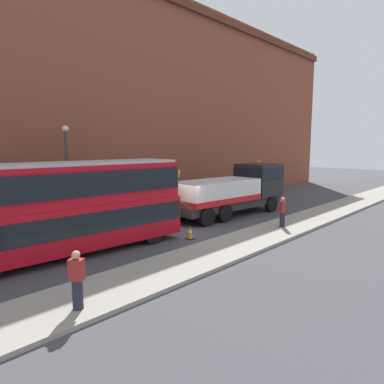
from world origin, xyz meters
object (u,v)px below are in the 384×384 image
(pedestrian_onlooker, at_px, (77,281))
(pedestrian_bystander, at_px, (283,213))
(recovery_tow_truck, at_px, (234,189))
(street_lamp, at_px, (67,169))
(traffic_cone_near_bus, at_px, (190,233))
(double_decker_bus, at_px, (64,205))

(pedestrian_onlooker, relative_size, pedestrian_bystander, 1.00)
(recovery_tow_truck, distance_m, street_lamp, 10.88)
(pedestrian_bystander, xyz_separation_m, street_lamp, (-8.45, 8.51, 2.49))
(pedestrian_onlooker, relative_size, traffic_cone_near_bus, 2.38)
(pedestrian_onlooker, xyz_separation_m, traffic_cone_near_bus, (7.90, 3.09, -0.64))
(recovery_tow_truck, relative_size, street_lamp, 1.75)
(traffic_cone_near_bus, relative_size, street_lamp, 0.12)
(recovery_tow_truck, relative_size, pedestrian_bystander, 5.98)
(recovery_tow_truck, bearing_deg, double_decker_bus, -175.93)
(recovery_tow_truck, distance_m, pedestrian_bystander, 4.84)
(pedestrian_onlooker, xyz_separation_m, street_lamp, (4.51, 9.15, 2.49))
(street_lamp, bearing_deg, double_decker_bus, -119.54)
(traffic_cone_near_bus, bearing_deg, recovery_tow_truck, 17.45)
(traffic_cone_near_bus, bearing_deg, pedestrian_bystander, -25.83)
(pedestrian_bystander, relative_size, traffic_cone_near_bus, 2.38)
(double_decker_bus, distance_m, traffic_cone_near_bus, 6.29)
(recovery_tow_truck, relative_size, double_decker_bus, 0.92)
(pedestrian_bystander, distance_m, street_lamp, 12.25)
(recovery_tow_truck, relative_size, traffic_cone_near_bus, 14.19)
(recovery_tow_truck, bearing_deg, street_lamp, 162.48)
(recovery_tow_truck, xyz_separation_m, pedestrian_onlooker, (-14.50, -5.17, -0.77))
(double_decker_bus, bearing_deg, pedestrian_bystander, -18.88)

